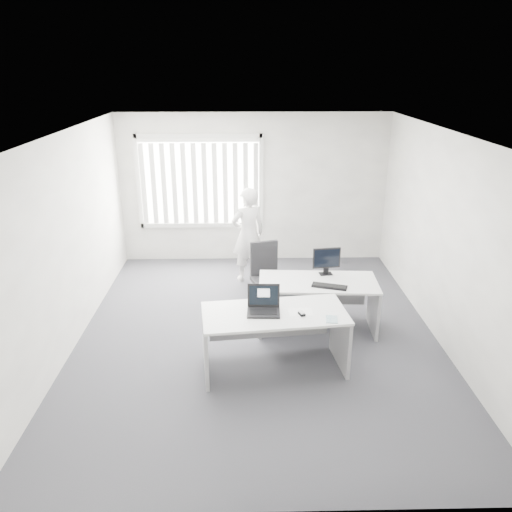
{
  "coord_description": "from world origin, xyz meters",
  "views": [
    {
      "loc": [
        -0.16,
        -6.2,
        3.59
      ],
      "look_at": [
        -0.02,
        0.15,
        1.15
      ],
      "focal_mm": 35.0,
      "sensor_mm": 36.0,
      "label": 1
    }
  ],
  "objects_px": {
    "person": "(248,235)",
    "monitor": "(326,261)",
    "desk_near": "(274,328)",
    "laptop": "(264,302)",
    "desk_far": "(318,295)",
    "office_chair": "(267,288)"
  },
  "relations": [
    {
      "from": "person",
      "to": "monitor",
      "type": "xyz_separation_m",
      "value": [
        1.11,
        -1.58,
        0.12
      ]
    },
    {
      "from": "desk_near",
      "to": "laptop",
      "type": "relative_size",
      "value": 4.63
    },
    {
      "from": "desk_far",
      "to": "office_chair",
      "type": "height_order",
      "value": "office_chair"
    },
    {
      "from": "office_chair",
      "to": "monitor",
      "type": "distance_m",
      "value": 1.15
    },
    {
      "from": "person",
      "to": "laptop",
      "type": "distance_m",
      "value": 2.87
    },
    {
      "from": "desk_near",
      "to": "laptop",
      "type": "xyz_separation_m",
      "value": [
        -0.14,
        -0.03,
        0.37
      ]
    },
    {
      "from": "person",
      "to": "laptop",
      "type": "relative_size",
      "value": 4.23
    },
    {
      "from": "office_chair",
      "to": "desk_near",
      "type": "bearing_deg",
      "value": -104.47
    },
    {
      "from": "laptop",
      "to": "person",
      "type": "bearing_deg",
      "value": 95.59
    },
    {
      "from": "office_chair",
      "to": "person",
      "type": "xyz_separation_m",
      "value": [
        -0.28,
        1.11,
        0.51
      ]
    },
    {
      "from": "person",
      "to": "laptop",
      "type": "xyz_separation_m",
      "value": [
        0.16,
        -2.86,
        0.11
      ]
    },
    {
      "from": "office_chair",
      "to": "laptop",
      "type": "height_order",
      "value": "laptop"
    },
    {
      "from": "person",
      "to": "monitor",
      "type": "height_order",
      "value": "person"
    },
    {
      "from": "laptop",
      "to": "desk_near",
      "type": "bearing_deg",
      "value": 15.28
    },
    {
      "from": "monitor",
      "to": "person",
      "type": "bearing_deg",
      "value": 117.64
    },
    {
      "from": "desk_far",
      "to": "person",
      "type": "bearing_deg",
      "value": 121.05
    },
    {
      "from": "desk_far",
      "to": "laptop",
      "type": "distance_m",
      "value": 1.37
    },
    {
      "from": "laptop",
      "to": "monitor",
      "type": "distance_m",
      "value": 1.59
    },
    {
      "from": "desk_far",
      "to": "person",
      "type": "xyz_separation_m",
      "value": [
        -0.97,
        1.83,
        0.29
      ]
    },
    {
      "from": "desk_far",
      "to": "office_chair",
      "type": "xyz_separation_m",
      "value": [
        -0.69,
        0.72,
        -0.22
      ]
    },
    {
      "from": "desk_near",
      "to": "office_chair",
      "type": "height_order",
      "value": "office_chair"
    },
    {
      "from": "laptop",
      "to": "monitor",
      "type": "relative_size",
      "value": 0.98
    }
  ]
}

